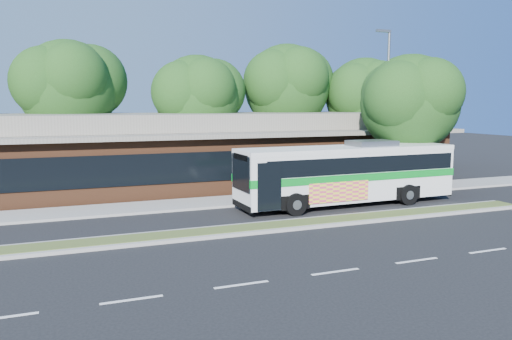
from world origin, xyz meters
The scene contains 12 objects.
ground centered at (0.00, 0.00, 0.00)m, with size 120.00×120.00×0.00m, color black.
median_strip centered at (0.00, 0.60, 0.07)m, with size 26.00×1.10×0.15m, color #425925.
sidewalk centered at (0.00, 6.40, 0.06)m, with size 44.00×2.60×0.12m, color gray.
plaza_building centered at (0.00, 12.99, 2.13)m, with size 33.20×11.20×4.45m.
lamp_post centered at (9.56, 6.00, 4.90)m, with size 0.93×0.18×9.07m.
tree_bg_b centered at (-6.57, 16.14, 6.14)m, with size 6.69×6.00×9.00m.
tree_bg_c centered at (1.40, 15.13, 5.59)m, with size 6.24×5.60×8.26m.
tree_bg_d centered at (8.45, 16.15, 6.42)m, with size 6.91×6.20×9.37m.
tree_bg_e centered at (14.42, 15.14, 5.74)m, with size 6.47×5.80×8.50m.
tree_bg_f centered at (20.43, 16.14, 6.06)m, with size 6.69×6.00×8.92m.
transit_bus centered at (5.72, 3.64, 1.78)m, with size 11.46×2.91×3.20m.
sidewalk_tree centered at (11.40, 5.95, 5.20)m, with size 6.16×5.52×7.82m.
Camera 1 is at (-7.46, -17.62, 5.00)m, focal length 35.00 mm.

